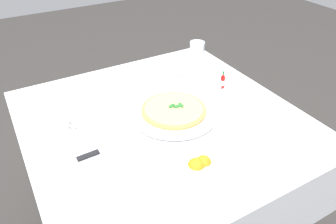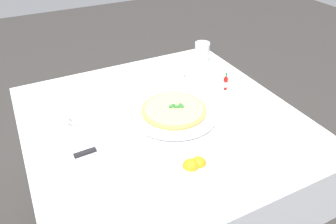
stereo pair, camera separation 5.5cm
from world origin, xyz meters
name	(u,v)px [view 1 (the left image)]	position (x,y,z in m)	size (l,w,h in m)	color
dining_table	(163,144)	(0.00, 0.00, 0.59)	(1.04, 1.04, 0.72)	white
pizza_plate	(173,112)	(0.05, 0.00, 0.73)	(0.35, 0.35, 0.02)	white
pizza	(173,109)	(0.05, 0.00, 0.75)	(0.26, 0.26, 0.02)	tan
coffee_cup_back_corner	(58,123)	(-0.37, 0.13, 0.75)	(0.13, 0.13, 0.07)	white
coffee_cup_near_right	(172,73)	(0.20, 0.26, 0.75)	(0.13, 0.13, 0.06)	white
water_glass_center_back	(197,53)	(0.40, 0.36, 0.77)	(0.08, 0.08, 0.11)	white
napkin_folded	(102,154)	(-0.29, -0.09, 0.73)	(0.23, 0.15, 0.02)	white
dinner_knife	(102,150)	(-0.28, -0.09, 0.74)	(0.20, 0.03, 0.01)	silver
citrus_bowl	(197,169)	(-0.06, -0.32, 0.75)	(0.15, 0.15, 0.07)	white
hot_sauce_bottle	(222,81)	(0.35, 0.07, 0.75)	(0.02, 0.02, 0.08)	#B7140F
salt_shaker	(226,80)	(0.38, 0.08, 0.75)	(0.03, 0.03, 0.06)	white
pepper_shaker	(219,85)	(0.32, 0.06, 0.75)	(0.03, 0.03, 0.06)	white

